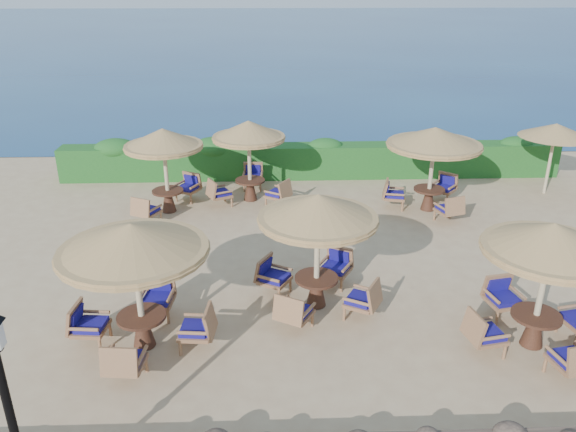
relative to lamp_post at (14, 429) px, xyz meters
The scene contains 11 objects.
ground 8.47m from the lamp_post, 54.78° to the left, with size 120.00×120.00×0.00m, color tan.
sea 76.97m from the lamp_post, 86.42° to the left, with size 160.00×160.00×0.00m, color navy.
hedge 14.83m from the lamp_post, 71.08° to the left, with size 18.00×0.90×1.20m, color #184C1B.
lamp_post is the anchor object (origin of this frame).
extra_parasol 17.41m from the lamp_post, 43.60° to the left, with size 2.30×2.30×2.41m.
cafe_set_0 3.92m from the lamp_post, 79.34° to the left, with size 2.85×2.85×2.65m.
cafe_set_1 6.74m from the lamp_post, 50.77° to the left, with size 2.78×2.78×2.65m.
cafe_set_2 9.16m from the lamp_post, 23.05° to the left, with size 2.88×2.88×2.65m.
cafe_set_3 10.84m from the lamp_post, 89.40° to the left, with size 2.38×2.81×2.65m.
cafe_set_4 12.02m from the lamp_post, 77.34° to the left, with size 2.77×2.59×2.65m.
cafe_set_5 13.49m from the lamp_post, 52.35° to the left, with size 2.89×2.89×2.65m.
Camera 1 is at (-1.56, -12.33, 6.76)m, focal length 35.00 mm.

